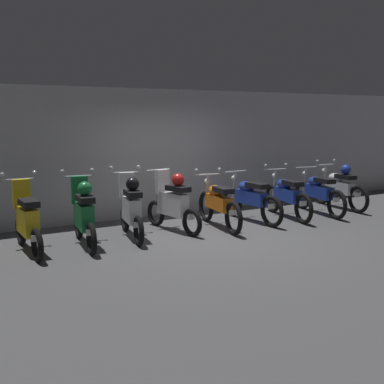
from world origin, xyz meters
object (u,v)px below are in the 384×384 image
(motorbike_slot_1, at_px, (27,221))
(motorbike_slot_4, at_px, (172,202))
(motorbike_slot_8, at_px, (318,193))
(motorbike_slot_9, at_px, (339,187))
(motorbike_slot_7, at_px, (287,196))
(motorbike_slot_6, at_px, (250,199))
(motorbike_slot_5, at_px, (218,203))
(motorbike_slot_3, at_px, (131,207))
(motorbike_slot_2, at_px, (84,213))

(motorbike_slot_1, distance_m, motorbike_slot_4, 2.75)
(motorbike_slot_8, distance_m, motorbike_slot_9, 0.94)
(motorbike_slot_9, bearing_deg, motorbike_slot_7, -173.92)
(motorbike_slot_1, xyz_separation_m, motorbike_slot_8, (6.41, -0.07, -0.04))
(motorbike_slot_4, relative_size, motorbike_slot_6, 0.86)
(motorbike_slot_4, xyz_separation_m, motorbike_slot_5, (0.92, -0.22, -0.07))
(motorbike_slot_3, height_order, motorbike_slot_9, motorbike_slot_3)
(motorbike_slot_7, bearing_deg, motorbike_slot_4, 176.47)
(motorbike_slot_1, distance_m, motorbike_slot_6, 4.57)
(motorbike_slot_5, height_order, motorbike_slot_6, motorbike_slot_5)
(motorbike_slot_2, relative_size, motorbike_slot_8, 0.87)
(motorbike_slot_5, distance_m, motorbike_slot_8, 2.74)
(motorbike_slot_1, xyz_separation_m, motorbike_slot_3, (1.84, 0.03, 0.04))
(motorbike_slot_2, xyz_separation_m, motorbike_slot_6, (3.66, 0.15, -0.08))
(motorbike_slot_7, bearing_deg, motorbike_slot_2, -179.35)
(motorbike_slot_2, xyz_separation_m, motorbike_slot_7, (4.58, 0.05, -0.08))
(motorbike_slot_8, bearing_deg, motorbike_slot_5, -179.57)
(motorbike_slot_6, bearing_deg, motorbike_slot_5, -170.38)
(motorbike_slot_2, relative_size, motorbike_slot_4, 1.00)
(motorbike_slot_3, bearing_deg, motorbike_slot_5, -3.75)
(motorbike_slot_1, relative_size, motorbike_slot_4, 1.01)
(motorbike_slot_3, bearing_deg, motorbike_slot_1, -178.99)
(motorbike_slot_1, bearing_deg, motorbike_slot_8, -0.60)
(motorbike_slot_1, height_order, motorbike_slot_8, motorbike_slot_1)
(motorbike_slot_7, bearing_deg, motorbike_slot_8, -2.00)
(motorbike_slot_5, height_order, motorbike_slot_9, same)
(motorbike_slot_1, height_order, motorbike_slot_2, same)
(motorbike_slot_7, xyz_separation_m, motorbike_slot_8, (0.91, -0.03, -0.00))
(motorbike_slot_2, relative_size, motorbike_slot_6, 0.86)
(motorbike_slot_4, height_order, motorbike_slot_7, motorbike_slot_4)
(motorbike_slot_4, xyz_separation_m, motorbike_slot_6, (1.83, -0.07, -0.08))
(motorbike_slot_5, bearing_deg, motorbike_slot_9, 3.86)
(motorbike_slot_4, distance_m, motorbike_slot_5, 0.95)
(motorbike_slot_3, bearing_deg, motorbike_slot_7, -1.06)
(motorbike_slot_6, bearing_deg, motorbike_slot_3, -179.28)
(motorbike_slot_4, bearing_deg, motorbike_slot_7, -3.53)
(motorbike_slot_3, xyz_separation_m, motorbike_slot_6, (2.74, 0.03, -0.08))
(motorbike_slot_3, height_order, motorbike_slot_7, motorbike_slot_3)
(motorbike_slot_6, bearing_deg, motorbike_slot_9, 1.93)
(motorbike_slot_2, distance_m, motorbike_slot_4, 1.84)
(motorbike_slot_5, xyz_separation_m, motorbike_slot_6, (0.91, 0.15, -0.00))
(motorbike_slot_1, distance_m, motorbike_slot_3, 1.84)
(motorbike_slot_4, relative_size, motorbike_slot_7, 0.86)
(motorbike_slot_4, xyz_separation_m, motorbike_slot_9, (4.58, 0.02, -0.04))
(motorbike_slot_5, distance_m, motorbike_slot_7, 1.83)
(motorbike_slot_8, bearing_deg, motorbike_slot_3, 178.75)
(motorbike_slot_7, distance_m, motorbike_slot_8, 0.91)
(motorbike_slot_2, relative_size, motorbike_slot_7, 0.87)
(motorbike_slot_2, bearing_deg, motorbike_slot_1, 174.57)
(motorbike_slot_6, height_order, motorbike_slot_9, motorbike_slot_9)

